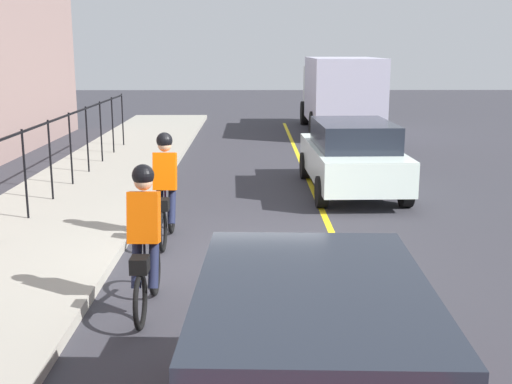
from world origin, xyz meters
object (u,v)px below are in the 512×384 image
at_px(cyclist_lead, 166,189).
at_px(cyclist_follow, 145,241).
at_px(box_truck_background, 340,91).
at_px(patrol_sedan, 352,155).

xyz_separation_m(cyclist_lead, cyclist_follow, (-2.89, -0.13, 0.00)).
distance_m(cyclist_lead, cyclist_follow, 2.89).
bearing_deg(box_truck_background, cyclist_follow, 165.18).
xyz_separation_m(cyclist_follow, patrol_sedan, (6.78, -3.47, -0.09)).
height_order(cyclist_lead, box_truck_background, box_truck_background).
relative_size(cyclist_lead, patrol_sedan, 0.41).
relative_size(cyclist_lead, cyclist_follow, 1.00).
height_order(cyclist_lead, patrol_sedan, cyclist_lead).
xyz_separation_m(cyclist_follow, box_truck_background, (17.26, -4.58, 0.64)).
bearing_deg(box_truck_background, cyclist_lead, 161.90).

